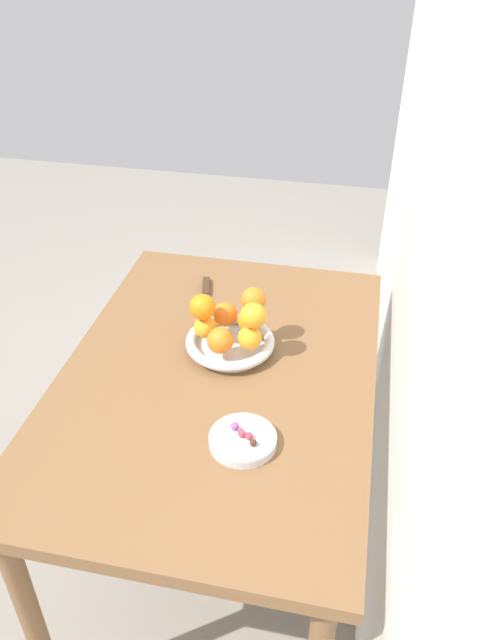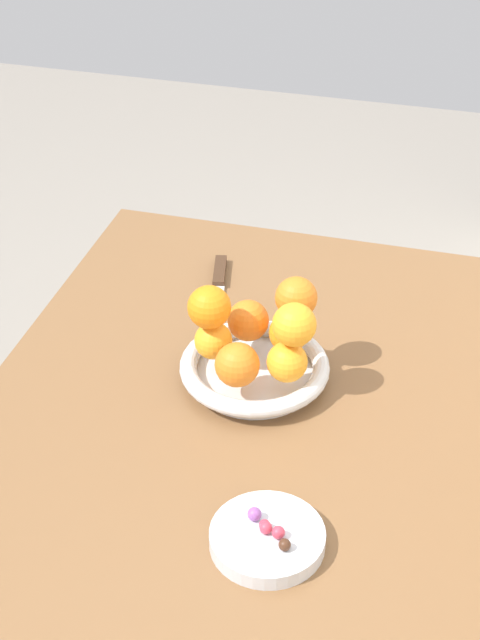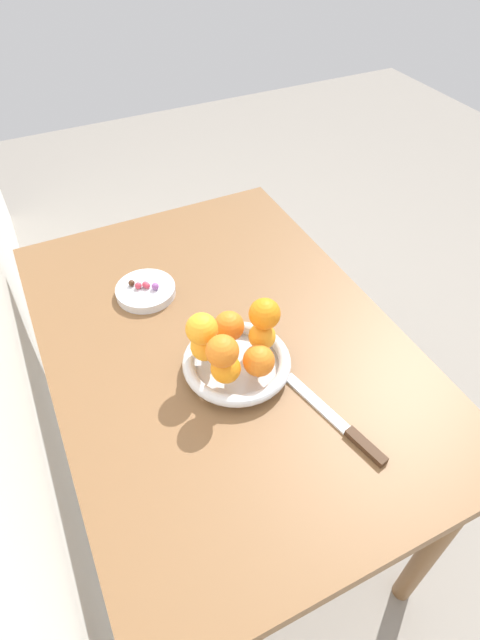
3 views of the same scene
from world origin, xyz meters
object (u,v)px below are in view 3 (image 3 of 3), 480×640
object	(u,v)px
knife	(341,425)
orange_1	(259,361)
candy_ball_0	(138,286)
orange_5	(202,329)
fruit_bowl	(237,363)
candy_ball_3	(147,286)
orange_0	(226,368)
candy_ball_4	(145,285)
dining_table	(224,364)
orange_4	(205,346)
candy_ball_1	(155,286)
candy_ball_2	(132,283)
orange_6	(265,314)
candy_dish	(146,291)
orange_7	(222,351)
orange_2	(262,336)
orange_3	(229,326)

from	to	relation	value
knife	orange_1	bearing A→B (deg)	30.98
candy_ball_0	orange_5	bearing A→B (deg)	-170.43
fruit_bowl	candy_ball_3	world-z (taller)	fruit_bowl
orange_0	candy_ball_4	xyz separation A→B (m)	(0.35, 0.05, -0.04)
dining_table	orange_4	bearing A→B (deg)	133.38
candy_ball_1	candy_ball_2	bearing A→B (deg)	51.43
orange_4	candy_ball_4	distance (m)	0.29
orange_0	orange_6	xyz separation A→B (m)	(0.05, -0.11, 0.06)
candy_dish	candy_ball_3	world-z (taller)	candy_ball_3
orange_1	orange_5	distance (m)	0.13
candy_dish	candy_ball_3	xyz separation A→B (m)	(-0.00, -0.00, 0.02)
orange_7	candy_ball_1	distance (m)	0.36
dining_table	candy_ball_3	xyz separation A→B (m)	(0.21, 0.10, 0.12)
orange_0	orange_2	bearing A→B (deg)	-65.83
orange_4	candy_ball_1	xyz separation A→B (m)	(0.27, 0.02, -0.04)
orange_0	orange_3	bearing A→B (deg)	-28.52
orange_2	orange_6	size ratio (longest dim) A/B	0.89
candy_ball_0	candy_ball_1	distance (m)	0.04
orange_7	candy_ball_4	bearing A→B (deg)	7.18
orange_2	orange_3	world-z (taller)	orange_3
orange_4	orange_7	world-z (taller)	orange_7
orange_0	orange_6	distance (m)	0.13
candy_dish	candy_ball_4	distance (m)	0.02
dining_table	orange_2	distance (m)	0.19
candy_dish	orange_0	size ratio (longest dim) A/B	2.43
fruit_bowl	candy_ball_0	size ratio (longest dim) A/B	13.65
orange_1	orange_5	bearing A→B (deg)	49.25
dining_table	candy_dish	world-z (taller)	candy_dish
orange_4	candy_ball_2	distance (m)	0.31
dining_table	orange_1	world-z (taller)	orange_1
orange_0	orange_7	distance (m)	0.06
candy_dish	orange_4	xyz separation A→B (m)	(-0.28, -0.04, 0.06)
dining_table	fruit_bowl	size ratio (longest dim) A/B	4.84
orange_2	orange_0	bearing A→B (deg)	114.17
candy_ball_1	candy_ball_2	size ratio (longest dim) A/B	1.16
orange_6	orange_7	distance (m)	0.13
orange_0	knife	world-z (taller)	orange_0
orange_3	candy_ball_0	xyz separation A→B (m)	(0.26, 0.12, -0.04)
fruit_bowl	orange_6	size ratio (longest dim) A/B	3.51
fruit_bowl	orange_4	world-z (taller)	orange_4
orange_1	candy_ball_1	bearing A→B (deg)	16.15
candy_ball_2	knife	bearing A→B (deg)	-155.85
orange_1	orange_6	xyz separation A→B (m)	(0.06, -0.04, 0.06)
orange_0	orange_2	world-z (taller)	orange_0
orange_4	orange_1	bearing A→B (deg)	-135.88
dining_table	candy_ball_1	world-z (taller)	candy_ball_1
orange_0	candy_ball_3	bearing A→B (deg)	8.32
candy_ball_1	candy_ball_4	size ratio (longest dim) A/B	1.11
orange_6	fruit_bowl	bearing A→B (deg)	98.20
orange_1	candy_ball_2	xyz separation A→B (m)	(0.39, 0.15, -0.04)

